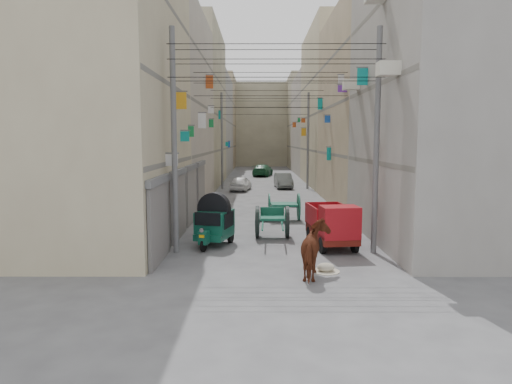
{
  "coord_description": "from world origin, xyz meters",
  "views": [
    {
      "loc": [
        -0.64,
        -10.28,
        4.07
      ],
      "look_at": [
        -0.69,
        6.5,
        2.16
      ],
      "focal_mm": 32.0,
      "sensor_mm": 36.0,
      "label": 1
    }
  ],
  "objects_px": {
    "auto_rickshaw": "(214,222)",
    "mini_truck": "(334,227)",
    "feed_sack": "(326,267)",
    "distant_car_white": "(241,183)",
    "horse": "(316,250)",
    "distant_car_green": "(263,170)",
    "tonga_cart": "(272,221)",
    "second_cart": "(284,206)",
    "distant_car_grey": "(283,181)"
  },
  "relations": [
    {
      "from": "distant_car_green",
      "to": "distant_car_grey",
      "type": "bearing_deg",
      "value": 107.24
    },
    {
      "from": "auto_rickshaw",
      "to": "feed_sack",
      "type": "relative_size",
      "value": 4.28
    },
    {
      "from": "mini_truck",
      "to": "distant_car_grey",
      "type": "height_order",
      "value": "mini_truck"
    },
    {
      "from": "distant_car_grey",
      "to": "distant_car_green",
      "type": "relative_size",
      "value": 0.84
    },
    {
      "from": "mini_truck",
      "to": "distant_car_green",
      "type": "xyz_separation_m",
      "value": [
        -2.26,
        35.39,
        -0.16
      ]
    },
    {
      "from": "mini_truck",
      "to": "distant_car_grey",
      "type": "distance_m",
      "value": 22.13
    },
    {
      "from": "auto_rickshaw",
      "to": "distant_car_white",
      "type": "bearing_deg",
      "value": 104.04
    },
    {
      "from": "tonga_cart",
      "to": "distant_car_grey",
      "type": "relative_size",
      "value": 0.78
    },
    {
      "from": "horse",
      "to": "tonga_cart",
      "type": "bearing_deg",
      "value": -70.65
    },
    {
      "from": "distant_car_grey",
      "to": "distant_car_white",
      "type": "bearing_deg",
      "value": -153.26
    },
    {
      "from": "distant_car_white",
      "to": "distant_car_green",
      "type": "xyz_separation_m",
      "value": [
        1.97,
        15.33,
        0.07
      ]
    },
    {
      "from": "auto_rickshaw",
      "to": "tonga_cart",
      "type": "xyz_separation_m",
      "value": [
        2.3,
        1.38,
        -0.23
      ]
    },
    {
      "from": "auto_rickshaw",
      "to": "distant_car_green",
      "type": "bearing_deg",
      "value": 101.22
    },
    {
      "from": "distant_car_white",
      "to": "distant_car_grey",
      "type": "xyz_separation_m",
      "value": [
        3.58,
        2.06,
        0.04
      ]
    },
    {
      "from": "auto_rickshaw",
      "to": "mini_truck",
      "type": "distance_m",
      "value": 4.59
    },
    {
      "from": "feed_sack",
      "to": "horse",
      "type": "relative_size",
      "value": 0.28
    },
    {
      "from": "auto_rickshaw",
      "to": "distant_car_green",
      "type": "height_order",
      "value": "auto_rickshaw"
    },
    {
      "from": "auto_rickshaw",
      "to": "distant_car_grey",
      "type": "bearing_deg",
      "value": 94.7
    },
    {
      "from": "horse",
      "to": "distant_car_green",
      "type": "xyz_separation_m",
      "value": [
        -1.14,
        38.96,
        -0.16
      ]
    },
    {
      "from": "second_cart",
      "to": "horse",
      "type": "bearing_deg",
      "value": -88.39
    },
    {
      "from": "feed_sack",
      "to": "distant_car_white",
      "type": "xyz_separation_m",
      "value": [
        -3.49,
        23.06,
        0.46
      ]
    },
    {
      "from": "second_cart",
      "to": "horse",
      "type": "relative_size",
      "value": 0.81
    },
    {
      "from": "auto_rickshaw",
      "to": "distant_car_grey",
      "type": "distance_m",
      "value": 21.89
    },
    {
      "from": "horse",
      "to": "feed_sack",
      "type": "bearing_deg",
      "value": -116.17
    },
    {
      "from": "distant_car_green",
      "to": "auto_rickshaw",
      "type": "bearing_deg",
      "value": 96.53
    },
    {
      "from": "tonga_cart",
      "to": "second_cart",
      "type": "distance_m",
      "value": 4.26
    },
    {
      "from": "auto_rickshaw",
      "to": "mini_truck",
      "type": "relative_size",
      "value": 0.73
    },
    {
      "from": "second_cart",
      "to": "distant_car_green",
      "type": "height_order",
      "value": "second_cart"
    },
    {
      "from": "distant_car_green",
      "to": "distant_car_white",
      "type": "bearing_deg",
      "value": 92.98
    },
    {
      "from": "feed_sack",
      "to": "auto_rickshaw",
      "type": "bearing_deg",
      "value": 136.71
    },
    {
      "from": "tonga_cart",
      "to": "second_cart",
      "type": "xyz_separation_m",
      "value": [
        0.73,
        4.2,
        0.04
      ]
    },
    {
      "from": "distant_car_white",
      "to": "distant_car_green",
      "type": "bearing_deg",
      "value": -89.11
    },
    {
      "from": "horse",
      "to": "distant_car_grey",
      "type": "xyz_separation_m",
      "value": [
        0.48,
        25.69,
        -0.19
      ]
    },
    {
      "from": "tonga_cart",
      "to": "feed_sack",
      "type": "distance_m",
      "value": 5.23
    },
    {
      "from": "distant_car_white",
      "to": "horse",
      "type": "bearing_deg",
      "value": 105.68
    },
    {
      "from": "feed_sack",
      "to": "distant_car_white",
      "type": "relative_size",
      "value": 0.16
    },
    {
      "from": "feed_sack",
      "to": "distant_car_grey",
      "type": "xyz_separation_m",
      "value": [
        0.1,
        25.12,
        0.5
      ]
    },
    {
      "from": "distant_car_green",
      "to": "mini_truck",
      "type": "bearing_deg",
      "value": 103.95
    },
    {
      "from": "tonga_cart",
      "to": "mini_truck",
      "type": "bearing_deg",
      "value": -39.77
    },
    {
      "from": "tonga_cart",
      "to": "second_cart",
      "type": "bearing_deg",
      "value": 81.56
    },
    {
      "from": "second_cart",
      "to": "feed_sack",
      "type": "relative_size",
      "value": 2.93
    },
    {
      "from": "feed_sack",
      "to": "distant_car_green",
      "type": "height_order",
      "value": "distant_car_green"
    },
    {
      "from": "tonga_cart",
      "to": "horse",
      "type": "bearing_deg",
      "value": -77.01
    },
    {
      "from": "distant_car_green",
      "to": "tonga_cart",
      "type": "bearing_deg",
      "value": 100.31
    },
    {
      "from": "auto_rickshaw",
      "to": "tonga_cart",
      "type": "height_order",
      "value": "auto_rickshaw"
    },
    {
      "from": "auto_rickshaw",
      "to": "distant_car_green",
      "type": "relative_size",
      "value": 0.51
    },
    {
      "from": "horse",
      "to": "second_cart",
      "type": "bearing_deg",
      "value": -79.84
    },
    {
      "from": "mini_truck",
      "to": "horse",
      "type": "xyz_separation_m",
      "value": [
        -1.12,
        -3.56,
        0.0
      ]
    },
    {
      "from": "auto_rickshaw",
      "to": "distant_car_white",
      "type": "xyz_separation_m",
      "value": [
        0.32,
        19.47,
        -0.33
      ]
    },
    {
      "from": "distant_car_white",
      "to": "distant_car_grey",
      "type": "relative_size",
      "value": 0.91
    }
  ]
}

